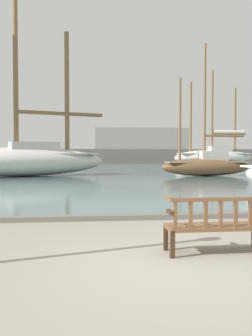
{
  "coord_description": "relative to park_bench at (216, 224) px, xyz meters",
  "views": [
    {
      "loc": [
        -1.25,
        -5.06,
        1.6
      ],
      "look_at": [
        0.42,
        10.0,
        1.0
      ],
      "focal_mm": 40.0,
      "sensor_mm": 36.0,
      "label": 1
    }
  ],
  "objects": [
    {
      "name": "far_breakwater",
      "position": [
        0.84,
        48.5,
        1.24
      ],
      "size": [
        54.42,
        2.4,
        5.27
      ],
      "color": "#66605B",
      "rests_on": "ground"
    },
    {
      "name": "sailboat_nearest_port",
      "position": [
        5.99,
        18.36,
        0.38
      ],
      "size": [
        6.29,
        2.15,
        8.71
      ],
      "color": "brown",
      "rests_on": "harbor_water"
    },
    {
      "name": "park_bench",
      "position": [
        0.0,
        0.0,
        0.0
      ],
      "size": [
        1.6,
        0.53,
        0.92
      ],
      "color": "#3D2A19",
      "rests_on": "ground"
    },
    {
      "name": "sailboat_mid_port",
      "position": [
        -6.2,
        19.41,
        0.86
      ],
      "size": [
        13.22,
        6.68,
        13.4
      ],
      "color": "silver",
      "rests_on": "harbor_water"
    },
    {
      "name": "ground_plane",
      "position": [
        -0.84,
        -0.68,
        -0.47
      ],
      "size": [
        160.0,
        160.0,
        0.0
      ],
      "primitive_type": "plane",
      "color": "gray"
    },
    {
      "name": "quay_edge_kerb",
      "position": [
        -0.84,
        3.17,
        -0.41
      ],
      "size": [
        40.0,
        0.3,
        0.12
      ],
      "primitive_type": "cube",
      "color": "slate",
      "rests_on": "ground"
    },
    {
      "name": "harbor_water",
      "position": [
        -0.84,
        43.32,
        -0.43
      ],
      "size": [
        100.0,
        80.0,
        0.08
      ],
      "primitive_type": "cube",
      "color": "slate",
      "rests_on": "ground"
    },
    {
      "name": "sailboat_centre_channel",
      "position": [
        13.4,
        37.73,
        0.86
      ],
      "size": [
        9.98,
        3.53,
        11.37
      ],
      "color": "silver",
      "rests_on": "harbor_water"
    }
  ]
}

